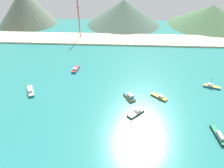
# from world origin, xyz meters

# --- Properties ---
(ground) EXTENTS (260.00, 280.00, 0.50)m
(ground) POSITION_xyz_m (0.00, 30.00, -0.25)
(ground) COLOR teal
(fishing_boat_0) EXTENTS (8.41, 7.62, 1.87)m
(fishing_boat_0) POSITION_xyz_m (22.15, 30.76, 0.63)
(fishing_boat_0) COLOR brown
(fishing_boat_0) RESTS_ON ground
(fishing_boat_2) EXTENTS (7.20, 10.44, 2.60)m
(fishing_boat_2) POSITION_xyz_m (-46.33, 31.77, 0.83)
(fishing_boat_2) COLOR #198466
(fishing_boat_2) RESTS_ON ground
(fishing_boat_3) EXTENTS (2.89, 11.18, 2.38)m
(fishing_boat_3) POSITION_xyz_m (42.60, 5.73, 0.86)
(fishing_boat_3) COLOR #232328
(fishing_boat_3) RESTS_ON ground
(fishing_boat_4) EXTENTS (8.64, 8.42, 5.42)m
(fishing_boat_4) POSITION_xyz_m (9.58, 17.93, 0.74)
(fishing_boat_4) COLOR brown
(fishing_boat_4) RESTS_ON ground
(fishing_boat_5) EXTENTS (9.17, 4.91, 6.14)m
(fishing_boat_5) POSITION_xyz_m (52.54, 41.85, 0.77)
(fishing_boat_5) COLOR #1E5BA8
(fishing_boat_5) RESTS_ON ground
(fishing_boat_6) EXTENTS (6.52, 8.24, 2.94)m
(fishing_boat_6) POSITION_xyz_m (6.82, 29.63, 1.07)
(fishing_boat_6) COLOR orange
(fishing_boat_6) RESTS_ON ground
(fishing_boat_7) EXTENTS (3.97, 8.56, 2.34)m
(fishing_boat_7) POSITION_xyz_m (-27.03, 56.42, 0.80)
(fishing_boat_7) COLOR #1E5BA8
(fishing_boat_7) RESTS_ON ground
(buoy_0) EXTENTS (0.88, 0.88, 0.88)m
(buoy_0) POSITION_xyz_m (-44.87, 59.03, 0.15)
(buoy_0) COLOR silver
(buoy_0) RESTS_ON ground
(buoy_1) EXTENTS (1.03, 1.03, 1.03)m
(buoy_1) POSITION_xyz_m (-51.18, 38.49, 0.18)
(buoy_1) COLOR gold
(buoy_1) RESTS_ON ground
(beach_strip) EXTENTS (247.00, 25.40, 1.20)m
(beach_strip) POSITION_xyz_m (0.00, 110.34, 0.60)
(beach_strip) COLOR beige
(beach_strip) RESTS_ON ground
(hill_west) EXTENTS (57.77, 57.77, 33.82)m
(hill_west) POSITION_xyz_m (-95.83, 150.94, 16.91)
(hill_west) COLOR #60705B
(hill_west) RESTS_ON ground
(hill_central) EXTENTS (74.50, 74.50, 23.82)m
(hill_central) POSITION_xyz_m (2.59, 155.43, 11.91)
(hill_central) COLOR #4C6656
(hill_central) RESTS_ON ground
(hill_east) EXTENTS (81.69, 81.69, 19.83)m
(hill_east) POSITION_xyz_m (89.75, 155.57, 9.92)
(hill_east) COLOR #476B47
(hill_east) RESTS_ON ground
(radio_tower) EXTENTS (3.15, 2.52, 31.51)m
(radio_tower) POSITION_xyz_m (-34.39, 112.61, 16.07)
(radio_tower) COLOR #B7332D
(radio_tower) RESTS_ON ground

